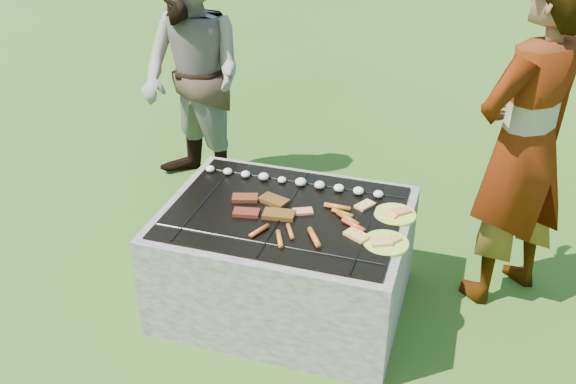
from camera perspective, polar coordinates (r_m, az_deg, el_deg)
name	(u,v)px	position (r m, az deg, el deg)	size (l,w,h in m)	color
lawn	(285,301)	(3.75, -0.23, -9.67)	(60.00, 60.00, 0.00)	#284C13
fire_pit	(285,261)	(3.58, -0.24, -6.19)	(1.30, 1.00, 0.62)	#A49C92
mushrooms	(297,182)	(3.63, 0.76, 0.93)	(1.05, 0.06, 0.04)	#F5E5D0
pork_slabs	(264,207)	(3.42, -2.12, -1.31)	(0.39, 0.28, 0.02)	#96391B
sausages	(320,225)	(3.26, 2.85, -2.95)	(0.55, 0.46, 0.03)	orange
bread_on_grate	(344,220)	(3.32, 5.03, -2.46)	(0.45, 0.42, 0.02)	tan
plate_far	(395,214)	(3.42, 9.50, -1.98)	(0.25, 0.25, 0.03)	#FFFA3C
plate_near	(385,243)	(3.19, 8.66, -4.50)	(0.26, 0.26, 0.03)	yellow
cook	(525,145)	(3.57, 20.30, 3.90)	(0.68, 0.45, 1.88)	#A5938A
bystander	(193,79)	(4.56, -8.48, 9.92)	(0.84, 0.65, 1.72)	#A29887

